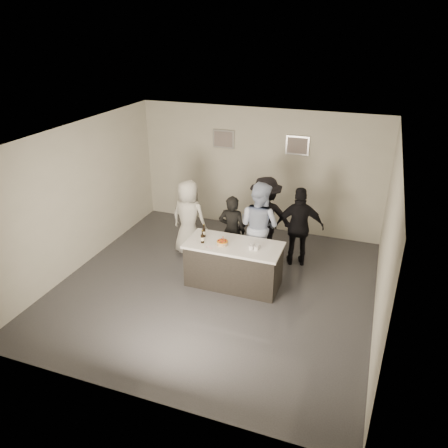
# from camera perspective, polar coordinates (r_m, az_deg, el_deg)

# --- Properties ---
(floor) EXTENTS (6.00, 6.00, 0.00)m
(floor) POSITION_cam_1_polar(r_m,az_deg,el_deg) (8.75, -1.12, -8.15)
(floor) COLOR #3D3D42
(floor) RESTS_ON ground
(ceiling) EXTENTS (6.00, 6.00, 0.00)m
(ceiling) POSITION_cam_1_polar(r_m,az_deg,el_deg) (7.55, -1.31, 11.31)
(ceiling) COLOR white
(wall_back) EXTENTS (6.00, 0.04, 3.00)m
(wall_back) POSITION_cam_1_polar(r_m,az_deg,el_deg) (10.70, 4.58, 7.02)
(wall_back) COLOR beige
(wall_back) RESTS_ON ground
(wall_front) EXTENTS (6.00, 0.04, 3.00)m
(wall_front) POSITION_cam_1_polar(r_m,az_deg,el_deg) (5.70, -12.25, -10.82)
(wall_front) COLOR beige
(wall_front) RESTS_ON ground
(wall_left) EXTENTS (0.04, 6.00, 3.00)m
(wall_left) POSITION_cam_1_polar(r_m,az_deg,el_deg) (9.45, -18.48, 3.32)
(wall_left) COLOR beige
(wall_left) RESTS_ON ground
(wall_right) EXTENTS (0.04, 6.00, 3.00)m
(wall_right) POSITION_cam_1_polar(r_m,az_deg,el_deg) (7.59, 20.47, -2.33)
(wall_right) COLOR beige
(wall_right) RESTS_ON ground
(picture_left) EXTENTS (0.54, 0.04, 0.44)m
(picture_left) POSITION_cam_1_polar(r_m,az_deg,el_deg) (10.74, -0.05, 11.05)
(picture_left) COLOR #B2B2B7
(picture_left) RESTS_ON wall_back
(picture_right) EXTENTS (0.54, 0.04, 0.44)m
(picture_right) POSITION_cam_1_polar(r_m,az_deg,el_deg) (10.29, 9.57, 10.09)
(picture_right) COLOR #B2B2B7
(picture_right) RESTS_ON wall_back
(bar_counter) EXTENTS (1.86, 0.86, 0.90)m
(bar_counter) POSITION_cam_1_polar(r_m,az_deg,el_deg) (8.59, 1.26, -5.30)
(bar_counter) COLOR white
(bar_counter) RESTS_ON ground
(cake) EXTENTS (0.22, 0.22, 0.07)m
(cake) POSITION_cam_1_polar(r_m,az_deg,el_deg) (8.34, -0.22, -2.49)
(cake) COLOR orange
(cake) RESTS_ON bar_counter
(beer_bottle_a) EXTENTS (0.07, 0.07, 0.26)m
(beer_bottle_a) POSITION_cam_1_polar(r_m,az_deg,el_deg) (8.61, -2.64, -0.88)
(beer_bottle_a) COLOR black
(beer_bottle_a) RESTS_ON bar_counter
(beer_bottle_b) EXTENTS (0.07, 0.07, 0.26)m
(beer_bottle_b) POSITION_cam_1_polar(r_m,az_deg,el_deg) (8.38, -2.84, -1.67)
(beer_bottle_b) COLOR black
(beer_bottle_b) RESTS_ON bar_counter
(tumbler_cluster) EXTENTS (0.19, 0.19, 0.08)m
(tumbler_cluster) POSITION_cam_1_polar(r_m,az_deg,el_deg) (8.22, 4.01, -2.96)
(tumbler_cluster) COLOR #C58712
(tumbler_cluster) RESTS_ON bar_counter
(candles) EXTENTS (0.24, 0.08, 0.01)m
(candles) POSITION_cam_1_polar(r_m,az_deg,el_deg) (8.25, -1.59, -3.07)
(candles) COLOR pink
(candles) RESTS_ON bar_counter
(person_main_black) EXTENTS (0.60, 0.42, 1.56)m
(person_main_black) POSITION_cam_1_polar(r_m,az_deg,el_deg) (9.17, 1.04, -0.90)
(person_main_black) COLOR black
(person_main_black) RESTS_ON ground
(person_main_blue) EXTENTS (1.12, 1.01, 1.90)m
(person_main_blue) POSITION_cam_1_polar(r_m,az_deg,el_deg) (9.02, 4.61, -0.25)
(person_main_blue) COLOR #ACBDE2
(person_main_blue) RESTS_ON ground
(person_guest_left) EXTENTS (0.89, 0.63, 1.71)m
(person_guest_left) POSITION_cam_1_polar(r_m,az_deg,el_deg) (9.62, -4.62, 0.80)
(person_guest_left) COLOR silver
(person_guest_left) RESTS_ON ground
(person_guest_right) EXTENTS (1.09, 0.67, 1.74)m
(person_guest_right) POSITION_cam_1_polar(r_m,az_deg,el_deg) (9.27, 9.81, -0.39)
(person_guest_right) COLOR black
(person_guest_right) RESTS_ON ground
(person_guest_back) EXTENTS (1.39, 1.19, 1.86)m
(person_guest_back) POSITION_cam_1_polar(r_m,az_deg,el_deg) (9.42, 5.36, 0.73)
(person_guest_back) COLOR black
(person_guest_back) RESTS_ON ground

